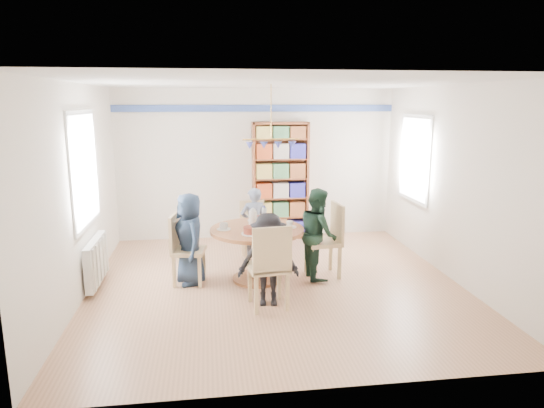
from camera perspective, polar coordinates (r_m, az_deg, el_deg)
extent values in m
plane|color=tan|center=(6.75, 0.46, -9.46)|extent=(5.00, 5.00, 0.00)
plane|color=white|center=(6.29, 0.50, 14.11)|extent=(5.00, 5.00, 0.00)
plane|color=white|center=(8.84, -1.82, 4.70)|extent=(5.00, 0.00, 5.00)
plane|color=white|center=(3.98, 5.58, -4.32)|extent=(5.00, 0.00, 5.00)
plane|color=white|center=(6.52, -21.83, 1.26)|extent=(0.00, 5.00, 5.00)
plane|color=white|center=(7.17, 20.69, 2.24)|extent=(0.00, 5.00, 5.00)
cube|color=#324989|center=(8.75, -1.85, 11.19)|extent=(5.00, 0.02, 0.12)
cube|color=white|center=(6.77, -21.27, 3.81)|extent=(0.03, 1.32, 1.52)
cube|color=white|center=(6.76, -21.10, 3.81)|extent=(0.01, 1.20, 1.40)
cube|color=white|center=(8.29, 16.48, 5.13)|extent=(0.03, 1.12, 1.42)
cube|color=white|center=(8.28, 16.35, 5.13)|extent=(0.01, 1.00, 1.30)
cylinder|color=gold|center=(6.78, -0.11, 10.78)|extent=(0.01, 0.01, 0.75)
cylinder|color=gold|center=(6.80, -0.11, 7.62)|extent=(0.80, 0.02, 0.02)
cone|color=#4552C3|center=(6.77, -2.65, 6.91)|extent=(0.11, 0.11, 0.10)
cone|color=#4552C3|center=(6.79, -0.96, 6.93)|extent=(0.11, 0.11, 0.10)
cone|color=#4552C3|center=(6.82, 0.73, 6.95)|extent=(0.11, 0.11, 0.10)
cone|color=#4552C3|center=(6.85, 2.39, 6.97)|extent=(0.11, 0.11, 0.10)
cube|color=silver|center=(7.02, -19.98, -6.31)|extent=(0.10, 1.00, 0.60)
cube|color=silver|center=(6.64, -20.19, -7.38)|extent=(0.02, 0.06, 0.56)
cube|color=silver|center=(6.82, -19.84, -6.83)|extent=(0.02, 0.06, 0.56)
cube|color=silver|center=(7.01, -19.50, -6.31)|extent=(0.02, 0.06, 0.56)
cube|color=silver|center=(7.20, -19.18, -5.82)|extent=(0.02, 0.06, 0.56)
cube|color=silver|center=(7.38, -18.88, -5.35)|extent=(0.02, 0.06, 0.56)
cylinder|color=brown|center=(6.71, -1.78, -3.08)|extent=(1.30, 1.30, 0.05)
cylinder|color=brown|center=(6.81, -1.76, -6.13)|extent=(0.16, 0.16, 0.70)
cylinder|color=brown|center=(6.92, -1.74, -8.73)|extent=(0.70, 0.70, 0.04)
cube|color=#D8BD85|center=(6.76, -9.77, -5.48)|extent=(0.49, 0.49, 0.05)
cube|color=#D8BD85|center=(6.73, -11.47, -3.36)|extent=(0.11, 0.43, 0.51)
cube|color=#D8BD85|center=(6.64, -8.51, -7.94)|extent=(0.05, 0.05, 0.44)
cube|color=#D8BD85|center=(6.96, -8.00, -6.98)|extent=(0.05, 0.05, 0.44)
cube|color=#D8BD85|center=(6.71, -11.45, -7.84)|extent=(0.05, 0.05, 0.44)
cube|color=#D8BD85|center=(7.03, -10.82, -6.89)|extent=(0.05, 0.05, 0.44)
cube|color=#D8BD85|center=(6.97, 6.00, -4.49)|extent=(0.51, 0.51, 0.06)
cube|color=#D8BD85|center=(6.96, 7.70, -2.17)|extent=(0.09, 0.47, 0.56)
cube|color=#D8BD85|center=(7.16, 4.03, -6.18)|extent=(0.05, 0.05, 0.48)
cube|color=#D8BD85|center=(6.82, 4.94, -7.14)|extent=(0.05, 0.05, 0.48)
cube|color=#D8BD85|center=(7.27, 6.90, -5.95)|extent=(0.05, 0.05, 0.48)
cube|color=#D8BD85|center=(6.94, 7.94, -6.87)|extent=(0.05, 0.05, 0.48)
cube|color=#D8BD85|center=(7.72, -2.13, -3.33)|extent=(0.43, 0.43, 0.05)
cube|color=#D8BD85|center=(7.84, -2.36, -1.30)|extent=(0.40, 0.07, 0.48)
cube|color=#D8BD85|center=(7.61, -3.13, -5.34)|extent=(0.04, 0.04, 0.41)
cube|color=#D8BD85|center=(7.66, -0.71, -5.20)|extent=(0.04, 0.04, 0.41)
cube|color=#D8BD85|center=(7.91, -3.48, -4.65)|extent=(0.04, 0.04, 0.41)
cube|color=#D8BD85|center=(7.96, -1.16, -4.53)|extent=(0.04, 0.04, 0.41)
cube|color=#D8BD85|center=(5.90, -0.46, -7.47)|extent=(0.51, 0.51, 0.06)
cube|color=#D8BD85|center=(5.62, 0.04, -5.49)|extent=(0.47, 0.09, 0.56)
cube|color=#D8BD85|center=(6.21, 0.85, -9.04)|extent=(0.05, 0.05, 0.48)
cube|color=#D8BD85|center=(6.13, -2.61, -9.34)|extent=(0.05, 0.05, 0.48)
cube|color=#D8BD85|center=(5.87, 1.80, -10.32)|extent=(0.05, 0.05, 0.48)
cube|color=#D8BD85|center=(5.79, -1.86, -10.66)|extent=(0.05, 0.05, 0.48)
imported|color=#1C293D|center=(6.71, -9.64, -4.05)|extent=(0.58, 0.72, 1.26)
imported|color=#172E20|center=(6.87, 5.44, -3.46)|extent=(0.52, 0.65, 1.29)
imported|color=gray|center=(7.61, -2.16, -2.38)|extent=(0.47, 0.35, 1.16)
imported|color=black|center=(5.93, -0.43, -6.56)|extent=(0.79, 0.50, 1.16)
cube|color=brown|center=(8.71, -2.18, 2.65)|extent=(0.04, 0.30, 2.12)
cube|color=brown|center=(8.86, 4.07, 2.78)|extent=(0.04, 0.30, 2.12)
cube|color=brown|center=(8.67, 1.00, 9.50)|extent=(1.01, 0.30, 0.04)
cube|color=brown|center=(8.99, 0.95, -3.76)|extent=(1.01, 0.30, 0.06)
cube|color=brown|center=(8.91, 0.84, 2.86)|extent=(1.01, 0.02, 2.12)
cube|color=brown|center=(8.90, 0.96, -1.45)|extent=(0.95, 0.28, 0.03)
cube|color=brown|center=(8.82, 0.97, 0.78)|extent=(0.95, 0.28, 0.03)
cube|color=brown|center=(8.76, 0.97, 3.04)|extent=(0.95, 0.28, 0.03)
cube|color=brown|center=(8.72, 0.98, 5.33)|extent=(0.95, 0.28, 0.03)
cube|color=brown|center=(8.68, 0.99, 7.64)|extent=(0.95, 0.28, 0.03)
cube|color=#A53E19|center=(8.89, -0.95, -2.86)|extent=(0.28, 0.22, 0.26)
cube|color=beige|center=(8.93, 0.97, -2.80)|extent=(0.28, 0.22, 0.26)
cube|color=navy|center=(8.98, 2.88, -2.73)|extent=(0.28, 0.22, 0.26)
cube|color=#D2B854|center=(8.81, -0.96, -0.63)|extent=(0.28, 0.22, 0.26)
cube|color=#417649|center=(8.85, 0.98, -0.57)|extent=(0.28, 0.22, 0.26)
cube|color=brown|center=(8.90, 2.91, -0.52)|extent=(0.28, 0.22, 0.26)
cube|color=#A53E19|center=(8.74, -0.97, 1.63)|extent=(0.28, 0.22, 0.26)
cube|color=beige|center=(8.78, 0.99, 1.67)|extent=(0.28, 0.22, 0.26)
cube|color=navy|center=(8.83, 2.93, 1.72)|extent=(0.28, 0.22, 0.26)
cube|color=#D2B854|center=(8.68, -0.98, 3.92)|extent=(0.28, 0.22, 0.26)
cube|color=#417649|center=(8.72, 1.00, 3.95)|extent=(0.28, 0.22, 0.26)
cube|color=brown|center=(8.77, 2.95, 3.99)|extent=(0.28, 0.22, 0.26)
cube|color=#A53E19|center=(8.64, -0.99, 6.23)|extent=(0.28, 0.22, 0.26)
cube|color=beige|center=(8.68, 1.01, 6.26)|extent=(0.28, 0.22, 0.26)
cube|color=navy|center=(8.73, 2.98, 6.28)|extent=(0.28, 0.22, 0.26)
cube|color=#D2B854|center=(8.61, -0.99, 8.42)|extent=(0.28, 0.22, 0.22)
cube|color=#417649|center=(8.65, 1.01, 8.44)|extent=(0.28, 0.22, 0.22)
cube|color=brown|center=(8.71, 3.00, 8.45)|extent=(0.28, 0.22, 0.22)
cylinder|color=white|center=(6.74, -2.25, -1.78)|extent=(0.11, 0.11, 0.23)
sphere|color=white|center=(6.72, -2.26, -0.83)|extent=(0.09, 0.09, 0.09)
cylinder|color=silver|center=(6.79, -0.92, -1.51)|extent=(0.07, 0.07, 0.27)
cylinder|color=#4552C3|center=(6.76, -0.93, -0.33)|extent=(0.03, 0.03, 0.03)
cylinder|color=white|center=(6.96, -1.61, -2.26)|extent=(0.29, 0.29, 0.01)
cylinder|color=maroon|center=(6.95, -1.62, -1.87)|extent=(0.23, 0.23, 0.09)
cylinder|color=white|center=(6.42, -2.36, -3.50)|extent=(0.29, 0.29, 0.01)
cylinder|color=maroon|center=(6.40, -2.37, -3.08)|extent=(0.23, 0.23, 0.09)
cylinder|color=white|center=(6.67, -5.70, -2.95)|extent=(0.19, 0.19, 0.01)
imported|color=white|center=(6.66, -5.70, -2.61)|extent=(0.12, 0.12, 0.09)
cylinder|color=white|center=(6.76, 2.09, -2.70)|extent=(0.19, 0.19, 0.01)
imported|color=white|center=(6.75, 2.09, -2.38)|extent=(0.10, 0.10, 0.09)
cylinder|color=white|center=(7.14, -2.16, -1.91)|extent=(0.19, 0.19, 0.01)
imported|color=white|center=(7.13, -2.16, -1.58)|extent=(0.12, 0.12, 0.09)
cylinder|color=white|center=(6.26, -1.35, -3.89)|extent=(0.19, 0.19, 0.01)
imported|color=white|center=(6.25, -1.35, -3.54)|extent=(0.10, 0.10, 0.09)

